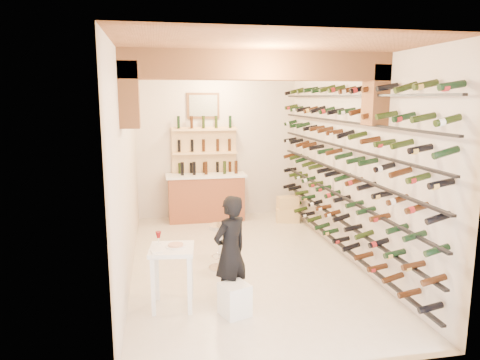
% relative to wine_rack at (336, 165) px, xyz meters
% --- Properties ---
extents(ground, '(6.00, 6.00, 0.00)m').
position_rel_wine_rack_xyz_m(ground, '(-1.53, 0.00, -1.55)').
color(ground, beige).
rests_on(ground, ground).
extents(room_shell, '(3.52, 6.02, 3.21)m').
position_rel_wine_rack_xyz_m(room_shell, '(-1.53, -0.26, 0.70)').
color(room_shell, beige).
rests_on(room_shell, ground).
extents(wine_rack, '(0.32, 5.70, 2.56)m').
position_rel_wine_rack_xyz_m(wine_rack, '(0.00, 0.00, 0.00)').
color(wine_rack, black).
rests_on(wine_rack, ground).
extents(back_counter, '(1.70, 0.62, 1.29)m').
position_rel_wine_rack_xyz_m(back_counter, '(-1.83, 2.65, -1.02)').
color(back_counter, brown).
rests_on(back_counter, ground).
extents(back_shelving, '(1.40, 0.31, 2.73)m').
position_rel_wine_rack_xyz_m(back_shelving, '(-1.83, 2.89, -0.38)').
color(back_shelving, '#E3BB80').
rests_on(back_shelving, ground).
extents(tasting_table, '(0.60, 0.60, 0.95)m').
position_rel_wine_rack_xyz_m(tasting_table, '(-2.71, -1.35, -0.90)').
color(tasting_table, white).
rests_on(tasting_table, ground).
extents(white_stool, '(0.41, 0.41, 0.40)m').
position_rel_wine_rack_xyz_m(white_stool, '(-1.98, -1.71, -1.35)').
color(white_stool, white).
rests_on(white_stool, ground).
extents(person, '(0.63, 0.58, 1.44)m').
position_rel_wine_rack_xyz_m(person, '(-1.99, -1.45, -0.83)').
color(person, black).
rests_on(person, ground).
extents(chrome_barstool, '(0.36, 0.36, 0.70)m').
position_rel_wine_rack_xyz_m(chrome_barstool, '(-1.94, -0.19, -1.14)').
color(chrome_barstool, silver).
rests_on(chrome_barstool, ground).
extents(crate_lower, '(0.55, 0.44, 0.29)m').
position_rel_wine_rack_xyz_m(crate_lower, '(-0.13, 2.20, -1.40)').
color(crate_lower, '#E1BE7B').
rests_on(crate_lower, ground).
extents(crate_upper, '(0.43, 0.30, 0.25)m').
position_rel_wine_rack_xyz_m(crate_upper, '(-0.13, 2.20, -1.13)').
color(crate_upper, '#E1BE7B').
rests_on(crate_upper, crate_lower).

